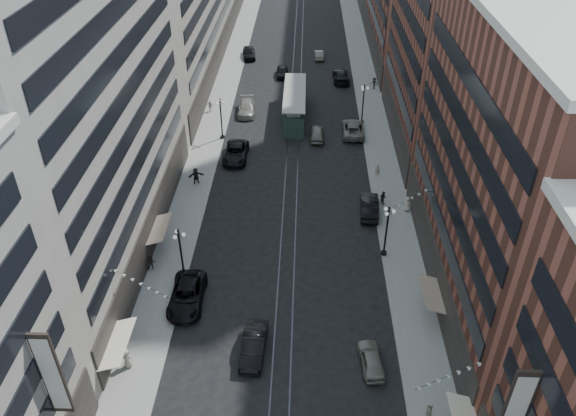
# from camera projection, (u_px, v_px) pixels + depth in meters

# --- Properties ---
(ground) EXTENTS (220.00, 220.00, 0.00)m
(ground) POSITION_uv_depth(u_px,v_px,m) (294.00, 123.00, 76.85)
(ground) COLOR black
(ground) RESTS_ON ground
(sidewalk_west) EXTENTS (4.00, 180.00, 0.15)m
(sidewalk_west) POSITION_uv_depth(u_px,v_px,m) (223.00, 92.00, 85.28)
(sidewalk_west) COLOR gray
(sidewalk_west) RESTS_ON ground
(sidewalk_east) EXTENTS (4.00, 180.00, 0.15)m
(sidewalk_east) POSITION_uv_depth(u_px,v_px,m) (368.00, 94.00, 84.70)
(sidewalk_east) COLOR gray
(sidewalk_east) RESTS_ON ground
(rail_west) EXTENTS (0.12, 180.00, 0.02)m
(rail_west) POSITION_uv_depth(u_px,v_px,m) (291.00, 93.00, 85.04)
(rail_west) COLOR #2D2D33
(rail_west) RESTS_ON ground
(rail_east) EXTENTS (0.12, 180.00, 0.02)m
(rail_east) POSITION_uv_depth(u_px,v_px,m) (300.00, 93.00, 85.01)
(rail_east) COLOR #2D2D33
(rail_east) RESTS_ON ground
(building_west_mid) EXTENTS (8.00, 36.00, 28.00)m
(building_west_mid) POSITION_uv_depth(u_px,v_px,m) (86.00, 113.00, 47.16)
(building_west_mid) COLOR gray
(building_west_mid) RESTS_ON ground
(building_east_mid) EXTENTS (8.00, 30.00, 24.00)m
(building_east_mid) POSITION_uv_depth(u_px,v_px,m) (505.00, 171.00, 43.32)
(building_east_mid) COLOR brown
(building_east_mid) RESTS_ON ground
(lamppost_sw_far) EXTENTS (1.03, 1.14, 5.52)m
(lamppost_sw_far) POSITION_uv_depth(u_px,v_px,m) (181.00, 253.00, 49.12)
(lamppost_sw_far) COLOR black
(lamppost_sw_far) RESTS_ON sidewalk_west
(lamppost_sw_mid) EXTENTS (1.03, 1.14, 5.52)m
(lamppost_sw_mid) POSITION_uv_depth(u_px,v_px,m) (221.00, 117.00, 71.22)
(lamppost_sw_mid) COLOR black
(lamppost_sw_mid) RESTS_ON sidewalk_west
(lamppost_se_far) EXTENTS (1.03, 1.14, 5.52)m
(lamppost_se_far) POSITION_uv_depth(u_px,v_px,m) (387.00, 230.00, 51.91)
(lamppost_se_far) COLOR black
(lamppost_se_far) RESTS_ON sidewalk_east
(lamppost_se_mid) EXTENTS (1.03, 1.14, 5.52)m
(lamppost_se_mid) POSITION_uv_depth(u_px,v_px,m) (363.00, 103.00, 74.83)
(lamppost_se_mid) COLOR black
(lamppost_se_mid) RESTS_ON sidewalk_east
(streetcar) EXTENTS (2.98, 13.46, 3.72)m
(streetcar) POSITION_uv_depth(u_px,v_px,m) (295.00, 105.00, 77.36)
(streetcar) COLOR #273D30
(streetcar) RESTS_ON ground
(car_2) EXTENTS (2.90, 6.13, 1.69)m
(car_2) POSITION_uv_depth(u_px,v_px,m) (187.00, 295.00, 48.00)
(car_2) COLOR black
(car_2) RESTS_ON ground
(car_4) EXTENTS (2.06, 4.25, 1.40)m
(car_4) POSITION_uv_depth(u_px,v_px,m) (371.00, 359.00, 42.54)
(car_4) COLOR slate
(car_4) RESTS_ON ground
(car_5) EXTENTS (2.03, 5.08, 1.64)m
(car_5) POSITION_uv_depth(u_px,v_px,m) (254.00, 345.00, 43.50)
(car_5) COLOR black
(car_5) RESTS_ON ground
(pedestrian_1) EXTENTS (0.92, 0.60, 1.74)m
(pedestrian_1) POSITION_uv_depth(u_px,v_px,m) (127.00, 358.00, 42.21)
(pedestrian_1) COLOR #9E9183
(pedestrian_1) RESTS_ON sidewalk_west
(pedestrian_2) EXTENTS (0.86, 0.58, 1.63)m
(pedestrian_2) POSITION_uv_depth(u_px,v_px,m) (151.00, 263.00, 51.32)
(pedestrian_2) COLOR black
(pedestrian_2) RESTS_ON sidewalk_west
(pedestrian_4) EXTENTS (0.48, 1.03, 1.74)m
(pedestrian_4) POSITION_uv_depth(u_px,v_px,m) (429.00, 413.00, 38.37)
(pedestrian_4) COLOR #9F9B84
(pedestrian_4) RESTS_ON sidewalk_east
(car_7) EXTENTS (2.86, 6.05, 1.67)m
(car_7) POSITION_uv_depth(u_px,v_px,m) (236.00, 153.00, 68.31)
(car_7) COLOR black
(car_7) RESTS_ON ground
(car_8) EXTENTS (2.67, 5.83, 1.65)m
(car_8) POSITION_uv_depth(u_px,v_px,m) (246.00, 108.00, 78.85)
(car_8) COLOR gray
(car_8) RESTS_ON ground
(car_9) EXTENTS (2.75, 5.40, 1.76)m
(car_9) POSITION_uv_depth(u_px,v_px,m) (249.00, 53.00, 96.95)
(car_9) COLOR black
(car_9) RESTS_ON ground
(car_10) EXTENTS (2.16, 5.32, 1.72)m
(car_10) POSITION_uv_depth(u_px,v_px,m) (369.00, 206.00, 58.91)
(car_10) COLOR black
(car_10) RESTS_ON ground
(car_11) EXTENTS (2.85, 6.01, 1.66)m
(car_11) POSITION_uv_depth(u_px,v_px,m) (353.00, 128.00, 73.62)
(car_11) COLOR #69655D
(car_11) RESTS_ON ground
(car_12) EXTENTS (2.59, 6.09, 1.75)m
(car_12) POSITION_uv_depth(u_px,v_px,m) (341.00, 76.00, 88.44)
(car_12) COLOR black
(car_12) RESTS_ON ground
(car_13) EXTENTS (2.04, 4.60, 1.54)m
(car_13) POSITION_uv_depth(u_px,v_px,m) (282.00, 72.00, 90.10)
(car_13) COLOR black
(car_13) RESTS_ON ground
(car_14) EXTENTS (1.58, 4.23, 1.38)m
(car_14) POSITION_uv_depth(u_px,v_px,m) (319.00, 55.00, 96.73)
(car_14) COLOR slate
(car_14) RESTS_ON ground
(pedestrian_5) EXTENTS (1.86, 1.14, 1.94)m
(pedestrian_5) POSITION_uv_depth(u_px,v_px,m) (196.00, 176.00, 63.41)
(pedestrian_5) COLOR black
(pedestrian_5) RESTS_ON sidewalk_west
(pedestrian_6) EXTENTS (0.98, 0.50, 1.63)m
(pedestrian_6) POSITION_uv_depth(u_px,v_px,m) (210.00, 106.00, 79.00)
(pedestrian_6) COLOR #BAAD9A
(pedestrian_6) RESTS_ON sidewalk_west
(pedestrian_7) EXTENTS (0.78, 0.82, 1.51)m
(pedestrian_7) POSITION_uv_depth(u_px,v_px,m) (383.00, 197.00, 60.19)
(pedestrian_7) COLOR black
(pedestrian_7) RESTS_ON sidewalk_east
(pedestrian_8) EXTENTS (0.58, 0.38, 1.58)m
(pedestrian_8) POSITION_uv_depth(u_px,v_px,m) (377.00, 169.00, 64.96)
(pedestrian_8) COLOR #B2A493
(pedestrian_8) RESTS_ON sidewalk_east
(pedestrian_9) EXTENTS (1.27, 0.91, 1.81)m
(pedestrian_9) POSITION_uv_depth(u_px,v_px,m) (374.00, 83.00, 85.43)
(pedestrian_9) COLOR black
(pedestrian_9) RESTS_ON sidewalk_east
(car_extra_0) EXTENTS (1.88, 4.60, 1.56)m
(car_extra_0) POSITION_uv_depth(u_px,v_px,m) (317.00, 133.00, 72.60)
(car_extra_0) COLOR #65655A
(car_extra_0) RESTS_ON ground
(pedestrian_extra_0) EXTENTS (0.92, 0.72, 1.67)m
(pedestrian_extra_0) POSITION_uv_depth(u_px,v_px,m) (407.00, 204.00, 59.00)
(pedestrian_extra_0) COLOR #BFB09E
(pedestrian_extra_0) RESTS_ON sidewalk_east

